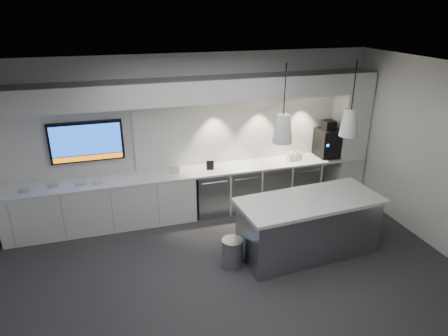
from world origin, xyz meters
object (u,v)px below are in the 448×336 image
object	(u,v)px
bin	(232,253)
coffee_machine	(327,142)
wall_tv	(87,142)
island	(308,226)

from	to	relation	value
bin	coffee_machine	bearing A→B (deg)	35.13
wall_tv	coffee_machine	bearing A→B (deg)	-3.06
island	coffee_machine	size ratio (longest dim) A/B	3.14
island	bin	distance (m)	1.30
wall_tv	bin	size ratio (longest dim) A/B	2.72
wall_tv	coffee_machine	xyz separation A→B (m)	(4.61, -0.25, -0.35)
bin	coffee_machine	size ratio (longest dim) A/B	0.62
island	bin	bearing A→B (deg)	176.04
island	coffee_machine	bearing A→B (deg)	49.72
island	coffee_machine	distance (m)	2.36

